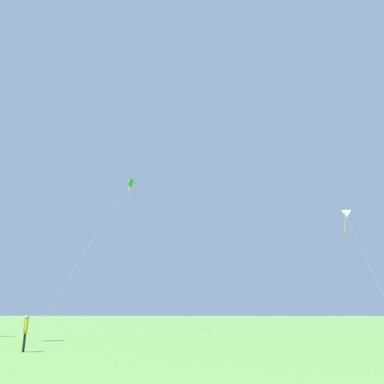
# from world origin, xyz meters

# --- Properties ---
(kite_green_small) EXTENTS (4.47, 11.20, 14.89)m
(kite_green_small) POSITION_xyz_m (-8.84, 36.18, 14.37)
(kite_green_small) COLOR green
(kite_green_small) RESTS_ON ground_plane
(kite_white_distant) EXTENTS (2.03, 5.64, 11.52)m
(kite_white_distant) POSITION_xyz_m (12.55, 35.56, 10.92)
(kite_white_distant) COLOR white
(kite_white_distant) RESTS_ON ground_plane
(person_far_back) EXTENTS (0.27, 0.47, 1.52)m
(person_far_back) POSITION_xyz_m (-8.92, 15.77, 0.91)
(person_far_back) COLOR black
(person_far_back) RESTS_ON ground_plane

